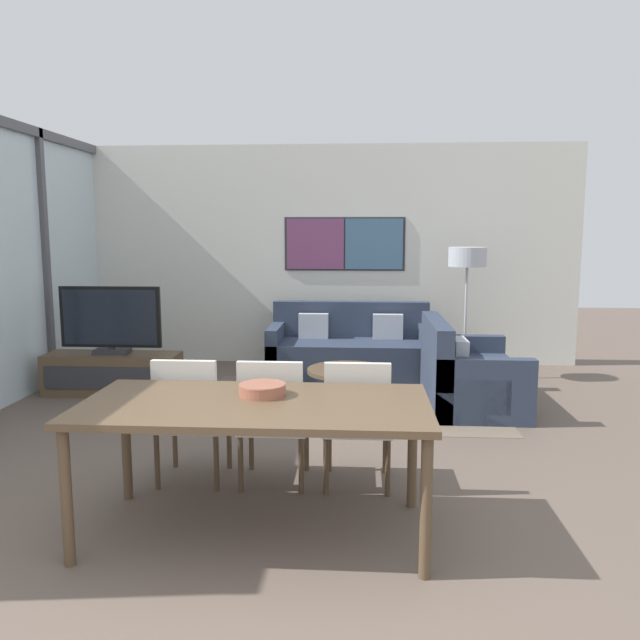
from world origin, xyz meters
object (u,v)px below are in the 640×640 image
object	(u,v)px
television	(111,321)
fruit_bowl	(262,389)
dining_chair_centre	(273,415)
floor_lamp	(467,264)
dining_chair_right	(357,417)
sofa_main	(350,351)
dining_table	(256,414)
coffee_table	(348,377)
sofa_side	(464,378)
dining_chair_left	(190,413)
tv_console	(113,374)

from	to	relation	value
television	fruit_bowl	world-z (taller)	television
dining_chair_centre	fruit_bowl	distance (m)	0.63
dining_chair_centre	floor_lamp	bearing A→B (deg)	60.81
television	dining_chair_right	xyz separation A→B (m)	(2.59, -2.28, -0.29)
sofa_main	dining_table	size ratio (longest dim) A/B	0.99
sofa_main	coffee_table	xyz separation A→B (m)	(0.00, -1.26, -0.02)
sofa_side	floor_lamp	world-z (taller)	floor_lamp
dining_table	dining_chair_left	xyz separation A→B (m)	(-0.56, 0.68, -0.21)
television	dining_table	bearing A→B (deg)	-55.58
tv_console	dining_chair_centre	size ratio (longest dim) A/B	1.59
television	dining_table	world-z (taller)	television
tv_console	floor_lamp	size ratio (longest dim) A/B	0.91
tv_console	dining_chair_left	bearing A→B (deg)	-57.23
dining_table	dining_chair_right	distance (m)	0.91
coffee_table	dining_chair_centre	size ratio (longest dim) A/B	0.94
dining_chair_left	dining_chair_right	xyz separation A→B (m)	(1.13, -0.01, 0.00)
sofa_side	fruit_bowl	distance (m)	3.10
sofa_main	sofa_side	distance (m)	1.74
dining_table	dining_chair_right	world-z (taller)	dining_chair_right
dining_table	floor_lamp	bearing A→B (deg)	65.25
sofa_main	sofa_side	bearing A→B (deg)	-48.90
television	sofa_side	bearing A→B (deg)	-3.35
television	sofa_side	world-z (taller)	television
sofa_side	floor_lamp	xyz separation A→B (m)	(0.19, 1.13, 1.06)
coffee_table	dining_table	world-z (taller)	dining_table
television	fruit_bowl	xyz separation A→B (m)	(2.05, -2.82, 0.03)
fruit_bowl	dining_chair_right	bearing A→B (deg)	44.74
tv_console	fruit_bowl	world-z (taller)	fruit_bowl
sofa_side	dining_table	size ratio (longest dim) A/B	0.72
dining_table	dining_chair_centre	bearing A→B (deg)	90.00
sofa_main	dining_table	bearing A→B (deg)	-96.46
dining_table	fruit_bowl	size ratio (longest dim) A/B	7.12
dining_table	dining_chair_right	size ratio (longest dim) A/B	2.20
television	fruit_bowl	bearing A→B (deg)	-54.05
sofa_side	coffee_table	bearing A→B (deg)	87.33
coffee_table	floor_lamp	xyz separation A→B (m)	(1.33, 1.08, 1.08)
dining_table	floor_lamp	distance (m)	4.32
dining_chair_centre	coffee_table	bearing A→B (deg)	77.79
television	floor_lamp	bearing A→B (deg)	13.51
sofa_main	coffee_table	world-z (taller)	sofa_main
dining_chair_left	fruit_bowl	bearing A→B (deg)	-43.17
sofa_main	dining_chair_centre	size ratio (longest dim) A/B	2.18
fruit_bowl	tv_console	bearing A→B (deg)	125.96
coffee_table	dining_table	xyz separation A→B (m)	(-0.46, -2.80, 0.44)
television	sofa_side	xyz separation A→B (m)	(3.63, -0.21, -0.51)
tv_console	dining_chair_left	distance (m)	2.72
tv_console	sofa_side	xyz separation A→B (m)	(3.63, -0.21, 0.06)
floor_lamp	tv_console	bearing A→B (deg)	-166.48
television	coffee_table	xyz separation A→B (m)	(2.49, -0.16, -0.53)
dining_chair_left	sofa_main	bearing A→B (deg)	73.14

